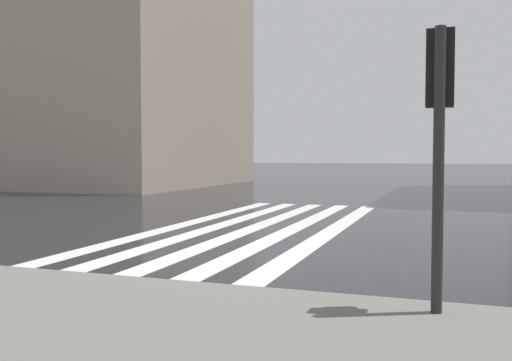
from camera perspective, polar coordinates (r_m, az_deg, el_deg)
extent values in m
plane|color=black|center=(10.63, -0.68, -7.52)|extent=(220.00, 220.00, 0.00)
cube|color=silver|center=(14.23, 8.02, -4.93)|extent=(13.00, 0.50, 0.01)
cube|color=silver|center=(14.45, 4.12, -4.79)|extent=(13.00, 0.50, 0.01)
cube|color=silver|center=(14.74, 0.35, -4.64)|extent=(13.00, 0.50, 0.01)
cube|color=silver|center=(15.09, -3.26, -4.47)|extent=(13.00, 0.50, 0.01)
cube|color=silver|center=(15.50, -6.69, -4.30)|extent=(13.00, 0.50, 0.01)
cube|color=tan|center=(41.51, -23.64, 13.15)|extent=(15.43, 28.59, 19.18)
cylinder|color=#232326|center=(6.35, 18.13, 0.93)|extent=(0.12, 0.12, 3.10)
cube|color=black|center=(6.59, 18.31, 10.81)|extent=(0.22, 0.30, 0.85)
sphere|color=red|center=(6.76, 18.36, 13.02)|extent=(0.17, 0.17, 0.17)
sphere|color=orange|center=(6.71, 18.32, 10.67)|extent=(0.17, 0.17, 0.17)
sphere|color=green|center=(6.68, 18.29, 8.29)|extent=(0.17, 0.17, 0.17)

